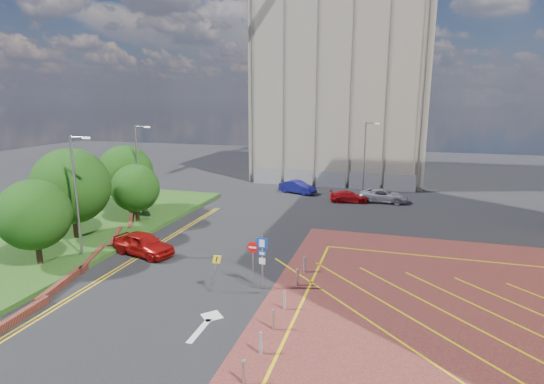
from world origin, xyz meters
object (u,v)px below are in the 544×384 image
at_px(car_red_back, 349,197).
at_px(tree_c, 135,188).
at_px(tree_b, 71,186).
at_px(tree_a, 34,215).
at_px(lamp_back, 365,155).
at_px(car_blue_back, 298,187).
at_px(warning_sign, 215,269).
at_px(sign_cluster, 259,256).
at_px(car_silver_back, 383,196).
at_px(lamp_left_far, 138,167).
at_px(lamp_left_near, 77,191).
at_px(car_red_left, 143,244).
at_px(tree_d, 125,172).

bearing_deg(car_red_back, tree_c, 119.43).
distance_m(tree_b, car_red_back, 26.13).
bearing_deg(tree_a, lamp_back, 57.15).
height_order(car_blue_back, car_red_back, car_blue_back).
relative_size(warning_sign, car_blue_back, 0.53).
height_order(tree_c, sign_cluster, tree_c).
bearing_deg(car_silver_back, lamp_left_far, 120.29).
distance_m(tree_a, lamp_left_far, 12.06).
height_order(lamp_left_near, sign_cluster, lamp_left_near).
distance_m(warning_sign, car_blue_back, 26.00).
xyz_separation_m(tree_a, car_blue_back, (10.88, 25.79, -2.80)).
relative_size(car_red_left, car_silver_back, 0.94).
bearing_deg(lamp_left_far, car_silver_back, 30.31).
relative_size(lamp_left_far, car_red_left, 1.74).
bearing_deg(lamp_left_far, tree_a, -87.99).
relative_size(car_red_left, car_blue_back, 1.08).
relative_size(lamp_left_far, car_blue_back, 1.87).
height_order(tree_b, car_silver_back, tree_b).
height_order(tree_b, car_blue_back, tree_b).
xyz_separation_m(lamp_back, car_blue_back, (-7.20, -2.21, -3.65)).
bearing_deg(car_red_back, tree_a, 134.59).
distance_m(lamp_left_near, sign_cluster, 13.04).
bearing_deg(tree_b, car_silver_back, 41.22).
distance_m(tree_d, lamp_left_far, 2.44).
height_order(tree_b, warning_sign, tree_b).
xyz_separation_m(tree_b, car_red_left, (6.50, -1.10, -3.45)).
distance_m(lamp_left_far, lamp_back, 24.46).
xyz_separation_m(sign_cluster, car_red_back, (2.66, 22.16, -1.38)).
relative_size(tree_c, car_blue_back, 1.15).
height_order(warning_sign, car_silver_back, warning_sign).
distance_m(tree_d, car_silver_back, 25.63).
bearing_deg(tree_a, warning_sign, -0.82).
relative_size(lamp_left_far, sign_cluster, 2.50).
bearing_deg(lamp_back, lamp_left_near, -122.40).
bearing_deg(tree_a, car_red_back, 53.78).
xyz_separation_m(lamp_left_near, sign_cluster, (12.72, -1.02, -2.71)).
distance_m(tree_b, lamp_back, 30.21).
bearing_deg(warning_sign, car_blue_back, 92.77).
relative_size(tree_d, car_red_back, 1.52).
xyz_separation_m(tree_c, car_silver_back, (19.85, 14.14, -2.51)).
height_order(tree_c, lamp_left_near, lamp_left_near).
height_order(tree_c, lamp_back, lamp_back).
height_order(sign_cluster, car_red_left, sign_cluster).
bearing_deg(tree_b, tree_a, -73.30).
bearing_deg(lamp_left_near, car_red_back, 53.98).
bearing_deg(sign_cluster, car_red_back, 83.17).
bearing_deg(lamp_back, car_red_back, -103.08).
bearing_deg(car_red_left, car_blue_back, -0.78).
bearing_deg(tree_b, lamp_left_near, -44.25).
distance_m(tree_b, car_blue_back, 24.45).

